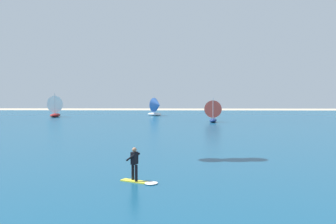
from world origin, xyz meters
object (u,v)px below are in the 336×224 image
(sailboat_far_left, at_px, (56,106))
(sailboat_heeled_over, at_px, (156,107))
(kitesurfer, at_px, (138,170))
(sailboat_far_right, at_px, (213,111))

(sailboat_far_left, height_order, sailboat_heeled_over, sailboat_far_left)
(kitesurfer, bearing_deg, sailboat_far_left, 111.98)
(sailboat_far_right, bearing_deg, sailboat_far_left, 157.14)
(sailboat_far_right, bearing_deg, sailboat_heeled_over, 121.77)
(sailboat_far_right, distance_m, sailboat_heeled_over, 17.82)
(sailboat_far_left, height_order, sailboat_far_right, sailboat_far_left)
(sailboat_far_right, xyz_separation_m, sailboat_heeled_over, (-9.38, 15.15, 0.11))
(kitesurfer, xyz_separation_m, sailboat_far_right, (7.39, 38.43, 1.08))
(sailboat_heeled_over, bearing_deg, kitesurfer, -87.87)
(kitesurfer, distance_m, sailboat_far_right, 39.15)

